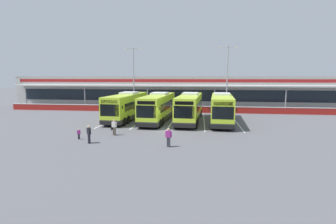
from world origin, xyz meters
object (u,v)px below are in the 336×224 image
(pedestrian_with_handbag, at_px, (114,127))
(pedestrian_near_bin, at_px, (169,137))
(coach_bus_left_centre, at_px, (158,108))
(pedestrian_child, at_px, (79,134))
(lamp_post_centre, at_px, (227,74))
(coach_bus_centre, at_px, (190,108))
(coach_bus_right_centre, at_px, (222,109))
(pedestrian_in_dark_coat, at_px, (89,134))
(lamp_post_west, at_px, (134,75))
(coach_bus_leftmost, at_px, (127,107))

(pedestrian_with_handbag, relative_size, pedestrian_near_bin, 1.00)
(coach_bus_left_centre, xyz_separation_m, pedestrian_child, (-5.83, -11.06, -1.24))
(coach_bus_left_centre, relative_size, lamp_post_centre, 1.12)
(pedestrian_with_handbag, relative_size, pedestrian_child, 1.61)
(coach_bus_centre, height_order, pedestrian_near_bin, coach_bus_centre)
(coach_bus_right_centre, distance_m, pedestrian_near_bin, 13.84)
(coach_bus_centre, bearing_deg, coach_bus_left_centre, -178.14)
(pedestrian_in_dark_coat, relative_size, pedestrian_near_bin, 1.00)
(coach_bus_centre, relative_size, pedestrian_child, 12.22)
(coach_bus_left_centre, xyz_separation_m, lamp_post_west, (-6.28, 11.40, 4.50))
(coach_bus_leftmost, distance_m, pedestrian_with_handbag, 9.84)
(lamp_post_west, bearing_deg, pedestrian_child, -88.86)
(pedestrian_in_dark_coat, bearing_deg, coach_bus_left_centre, 71.16)
(coach_bus_leftmost, bearing_deg, pedestrian_near_bin, -60.89)
(pedestrian_child, bearing_deg, lamp_post_west, 91.14)
(coach_bus_left_centre, distance_m, pedestrian_near_bin, 13.07)
(coach_bus_left_centre, relative_size, pedestrian_near_bin, 7.58)
(coach_bus_centre, height_order, lamp_post_west, lamp_post_west)
(pedestrian_near_bin, height_order, lamp_post_centre, lamp_post_centre)
(pedestrian_near_bin, bearing_deg, pedestrian_in_dark_coat, 177.46)
(pedestrian_with_handbag, bearing_deg, coach_bus_leftmost, 98.32)
(coach_bus_left_centre, height_order, pedestrian_in_dark_coat, coach_bus_left_centre)
(coach_bus_leftmost, xyz_separation_m, coach_bus_right_centre, (12.84, -0.66, 0.00))
(coach_bus_left_centre, xyz_separation_m, coach_bus_right_centre, (8.37, 0.02, 0.00))
(coach_bus_right_centre, xyz_separation_m, pedestrian_child, (-14.20, -11.09, -1.24))
(coach_bus_leftmost, height_order, lamp_post_centre, lamp_post_centre)
(coach_bus_right_centre, distance_m, lamp_post_centre, 11.87)
(coach_bus_left_centre, distance_m, pedestrian_with_handbag, 9.56)
(coach_bus_right_centre, relative_size, pedestrian_child, 12.22)
(coach_bus_centre, relative_size, pedestrian_near_bin, 7.58)
(pedestrian_near_bin, xyz_separation_m, lamp_post_west, (-9.25, 24.09, 5.42))
(coach_bus_left_centre, height_order, coach_bus_centre, same)
(pedestrian_with_handbag, bearing_deg, pedestrian_in_dark_coat, -109.15)
(pedestrian_child, bearing_deg, coach_bus_leftmost, 83.40)
(coach_bus_right_centre, bearing_deg, pedestrian_with_handbag, -141.67)
(lamp_post_west, xyz_separation_m, lamp_post_centre, (16.30, -0.52, 0.00))
(pedestrian_near_bin, relative_size, lamp_post_centre, 0.15)
(lamp_post_west, bearing_deg, coach_bus_leftmost, -80.43)
(coach_bus_centre, height_order, lamp_post_centre, lamp_post_centre)
(coach_bus_leftmost, bearing_deg, coach_bus_centre, -3.62)
(coach_bus_centre, distance_m, pedestrian_near_bin, 12.92)
(coach_bus_right_centre, xyz_separation_m, lamp_post_west, (-14.64, 11.38, 4.50))
(pedestrian_in_dark_coat, relative_size, pedestrian_child, 1.61)
(coach_bus_right_centre, xyz_separation_m, pedestrian_near_bin, (-5.39, -12.71, -0.91))
(coach_bus_left_centre, distance_m, coach_bus_right_centre, 8.37)
(coach_bus_centre, height_order, pedestrian_child, coach_bus_centre)
(pedestrian_near_bin, xyz_separation_m, lamp_post_centre, (7.05, 23.57, 5.42))
(pedestrian_near_bin, bearing_deg, coach_bus_left_centre, 103.20)
(pedestrian_in_dark_coat, height_order, lamp_post_west, lamp_post_west)
(pedestrian_in_dark_coat, relative_size, lamp_post_west, 0.15)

